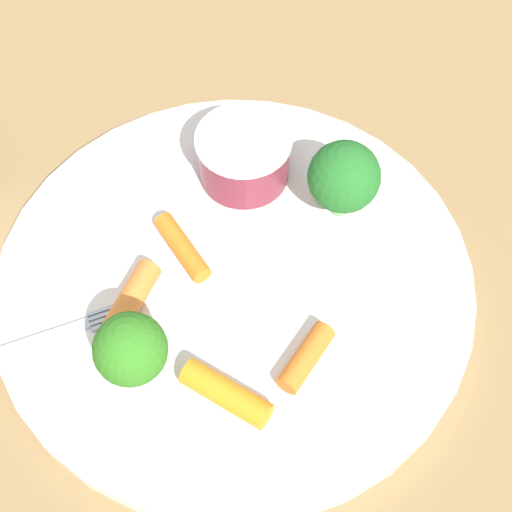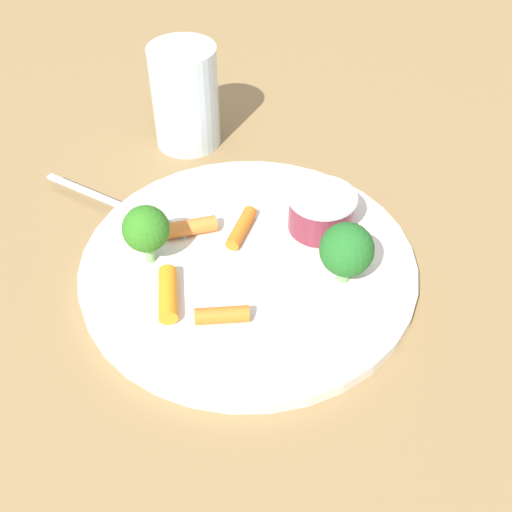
# 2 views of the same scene
# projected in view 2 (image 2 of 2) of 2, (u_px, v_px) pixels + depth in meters

# --- Properties ---
(ground_plane) EXTENTS (2.40, 2.40, 0.00)m
(ground_plane) POSITION_uv_depth(u_px,v_px,m) (248.00, 270.00, 0.56)
(ground_plane) COLOR olive
(plate) EXTENTS (0.30, 0.30, 0.01)m
(plate) POSITION_uv_depth(u_px,v_px,m) (248.00, 265.00, 0.56)
(plate) COLOR silver
(plate) RESTS_ON ground_plane
(sauce_cup) EXTENTS (0.06, 0.06, 0.04)m
(sauce_cup) POSITION_uv_depth(u_px,v_px,m) (321.00, 212.00, 0.58)
(sauce_cup) COLOR maroon
(sauce_cup) RESTS_ON plate
(broccoli_floret_0) EXTENTS (0.05, 0.05, 0.06)m
(broccoli_floret_0) POSITION_uv_depth(u_px,v_px,m) (347.00, 250.00, 0.52)
(broccoli_floret_0) COLOR #7FB36D
(broccoli_floret_0) RESTS_ON plate
(broccoli_floret_1) EXTENTS (0.04, 0.04, 0.06)m
(broccoli_floret_1) POSITION_uv_depth(u_px,v_px,m) (146.00, 229.00, 0.53)
(broccoli_floret_1) COLOR #81C570
(broccoli_floret_1) RESTS_ON plate
(carrot_stick_0) EXTENTS (0.02, 0.05, 0.01)m
(carrot_stick_0) POSITION_uv_depth(u_px,v_px,m) (222.00, 315.00, 0.50)
(carrot_stick_0) COLOR orange
(carrot_stick_0) RESTS_ON plate
(carrot_stick_1) EXTENTS (0.05, 0.02, 0.01)m
(carrot_stick_1) POSITION_uv_depth(u_px,v_px,m) (241.00, 228.00, 0.58)
(carrot_stick_1) COLOR orange
(carrot_stick_1) RESTS_ON plate
(carrot_stick_2) EXTENTS (0.06, 0.03, 0.02)m
(carrot_stick_2) POSITION_uv_depth(u_px,v_px,m) (168.00, 294.00, 0.52)
(carrot_stick_2) COLOR orange
(carrot_stick_2) RESTS_ON plate
(carrot_stick_3) EXTENTS (0.03, 0.05, 0.02)m
(carrot_stick_3) POSITION_uv_depth(u_px,v_px,m) (191.00, 227.00, 0.58)
(carrot_stick_3) COLOR orange
(carrot_stick_3) RESTS_ON plate
(fork) EXTENTS (0.08, 0.16, 0.00)m
(fork) POSITION_uv_depth(u_px,v_px,m) (118.00, 205.00, 0.61)
(fork) COLOR #ADBAC8
(fork) RESTS_ON plate
(drinking_glass) EXTENTS (0.07, 0.07, 0.11)m
(drinking_glass) POSITION_uv_depth(u_px,v_px,m) (185.00, 97.00, 0.67)
(drinking_glass) COLOR silver
(drinking_glass) RESTS_ON ground_plane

